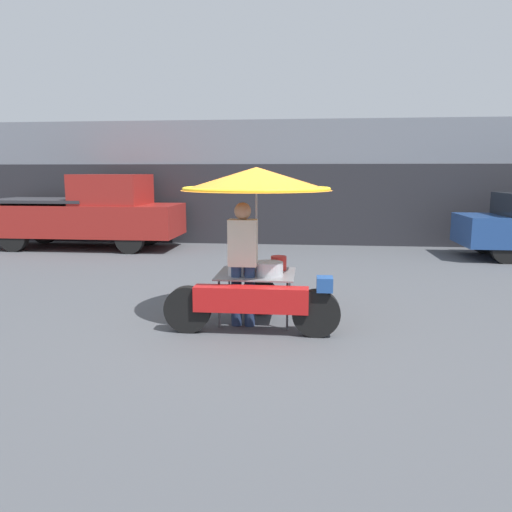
{
  "coord_description": "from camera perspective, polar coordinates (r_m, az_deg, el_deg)",
  "views": [
    {
      "loc": [
        0.73,
        -6.39,
        2.06
      ],
      "look_at": [
        -0.01,
        0.34,
        0.92
      ],
      "focal_mm": 35.0,
      "sensor_mm": 36.0,
      "label": 1
    }
  ],
  "objects": [
    {
      "name": "ground_plane",
      "position": [
        6.75,
        -0.26,
        -8.23
      ],
      "size": [
        36.0,
        36.0,
        0.0
      ],
      "primitive_type": "plane",
      "color": "#4C4F54"
    },
    {
      "name": "vendor_person",
      "position": [
        6.65,
        -1.51,
        -0.15
      ],
      "size": [
        0.38,
        0.22,
        1.67
      ],
      "color": "navy",
      "rests_on": "ground"
    },
    {
      "name": "pickup_truck",
      "position": [
        14.37,
        -18.62,
        4.64
      ],
      "size": [
        5.27,
        1.83,
        2.01
      ],
      "color": "black",
      "rests_on": "ground"
    },
    {
      "name": "vendor_motorcycle_cart",
      "position": [
        6.75,
        0.03,
        6.3
      ],
      "size": [
        2.27,
        2.05,
        2.13
      ],
      "color": "black",
      "rests_on": "ground"
    },
    {
      "name": "shopfront_building",
      "position": [
        15.33,
        3.53,
        8.38
      ],
      "size": [
        28.0,
        2.06,
        3.53
      ],
      "color": "gray",
      "rests_on": "ground"
    }
  ]
}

